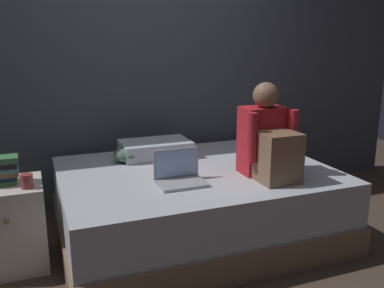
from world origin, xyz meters
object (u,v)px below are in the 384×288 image
(pillow, at_px, (155,149))
(book_stack, at_px, (0,170))
(person_sitting, at_px, (268,141))
(clothes_pile, at_px, (131,154))
(bed, at_px, (196,203))
(nightstand, at_px, (10,226))
(mug, at_px, (27,181))
(laptop, at_px, (180,175))

(pillow, relative_size, book_stack, 2.41)
(person_sitting, height_order, clothes_pile, person_sitting)
(bed, height_order, book_stack, book_stack)
(clothes_pile, bearing_deg, bed, -42.21)
(nightstand, bearing_deg, mug, -42.69)
(person_sitting, xyz_separation_m, book_stack, (-1.74, 0.38, -0.12))
(book_stack, bearing_deg, pillow, 19.01)
(person_sitting, relative_size, mug, 7.28)
(person_sitting, bearing_deg, pillow, 127.47)
(laptop, xyz_separation_m, mug, (-0.96, 0.16, 0.03))
(laptop, distance_m, book_stack, 1.15)
(bed, relative_size, laptop, 6.25)
(clothes_pile, bearing_deg, mug, -149.08)
(bed, height_order, person_sitting, person_sitting)
(laptop, bearing_deg, book_stack, 164.83)
(pillow, relative_size, clothes_pile, 2.21)
(person_sitting, xyz_separation_m, clothes_pile, (-0.82, 0.69, -0.19))
(book_stack, relative_size, mug, 2.58)
(laptop, distance_m, clothes_pile, 0.64)
(nightstand, distance_m, pillow, 1.24)
(bed, bearing_deg, laptop, -131.07)
(laptop, relative_size, clothes_pile, 1.26)
(bed, relative_size, nightstand, 3.49)
(nightstand, xyz_separation_m, laptop, (1.09, -0.28, 0.31))
(person_sitting, height_order, book_stack, person_sitting)
(nightstand, height_order, clothes_pile, clothes_pile)
(book_stack, bearing_deg, bed, -2.37)
(bed, distance_m, laptop, 0.46)
(pillow, bearing_deg, book_stack, -160.99)
(nightstand, height_order, laptop, laptop)
(laptop, bearing_deg, bed, 48.93)
(nightstand, height_order, mug, mug)
(mug, bearing_deg, clothes_pile, 30.92)
(laptop, distance_m, mug, 0.97)
(nightstand, xyz_separation_m, clothes_pile, (0.89, 0.34, 0.31))
(mug, bearing_deg, bed, 4.33)
(pillow, bearing_deg, bed, -68.31)
(person_sitting, bearing_deg, bed, 141.99)
(nightstand, distance_m, person_sitting, 1.82)
(book_stack, height_order, clothes_pile, book_stack)
(person_sitting, bearing_deg, nightstand, 168.30)
(mug, xyz_separation_m, clothes_pile, (0.76, 0.46, -0.02))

